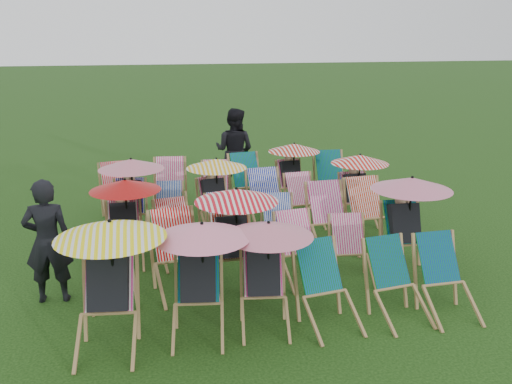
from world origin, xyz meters
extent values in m
plane|color=black|center=(0.00, 0.00, 0.00)|extent=(100.00, 100.00, 0.00)
cube|color=#DB2B87|center=(-2.06, -2.06, 0.69)|extent=(0.56, 0.44, 0.62)
cube|color=black|center=(-2.07, -2.11, 0.69)|extent=(0.48, 0.49, 0.65)
sphere|color=tan|center=(-2.06, -2.00, 1.03)|extent=(0.23, 0.23, 0.23)
cylinder|color=black|center=(-2.01, -2.16, 0.97)|extent=(0.03, 0.03, 0.76)
cone|color=#FFED0D|center=(-2.01, -2.16, 1.32)|extent=(1.19, 1.19, 0.18)
cube|color=#0A713D|center=(-1.07, -1.98, 0.63)|extent=(0.52, 0.41, 0.56)
cube|color=black|center=(-1.08, -2.03, 0.63)|extent=(0.45, 0.46, 0.59)
sphere|color=tan|center=(-1.07, -1.93, 0.94)|extent=(0.21, 0.21, 0.21)
cylinder|color=black|center=(-1.03, -2.08, 0.89)|extent=(0.03, 0.03, 0.69)
cone|color=pink|center=(-1.03, -2.08, 1.20)|extent=(1.09, 1.09, 0.17)
cube|color=#E92E88|center=(-0.31, -1.96, 0.60)|extent=(0.49, 0.39, 0.54)
cube|color=black|center=(-0.31, -2.00, 0.60)|extent=(0.43, 0.44, 0.57)
sphere|color=tan|center=(-0.30, -1.91, 0.90)|extent=(0.20, 0.20, 0.20)
cylinder|color=black|center=(-0.26, -2.05, 0.85)|extent=(0.03, 0.03, 0.66)
cone|color=#D76E87|center=(-0.26, -2.05, 1.15)|extent=(1.04, 1.04, 0.16)
cube|color=#096424|center=(0.35, -2.03, 0.65)|extent=(0.54, 0.43, 0.58)
cube|color=#096721|center=(1.24, -2.04, 0.63)|extent=(0.52, 0.41, 0.56)
cube|color=#096739|center=(1.89, -2.06, 0.64)|extent=(0.49, 0.37, 0.57)
cube|color=red|center=(-2.12, -0.86, 0.63)|extent=(0.50, 0.39, 0.56)
cube|color=red|center=(-1.28, -0.76, 0.71)|extent=(0.59, 0.48, 0.64)
cube|color=red|center=(-0.50, -0.81, 0.65)|extent=(0.49, 0.36, 0.58)
cube|color=black|center=(-0.50, -0.86, 0.65)|extent=(0.41, 0.42, 0.61)
sphere|color=tan|center=(-0.50, -0.76, 0.97)|extent=(0.21, 0.21, 0.21)
cylinder|color=black|center=(-0.44, -0.90, 0.92)|extent=(0.03, 0.03, 0.71)
cone|color=red|center=(-0.44, -0.90, 1.24)|extent=(1.12, 1.12, 0.17)
cube|color=#FF338B|center=(0.41, -0.78, 0.63)|extent=(0.51, 0.41, 0.56)
cube|color=#CE296A|center=(1.15, -0.89, 0.58)|extent=(0.47, 0.36, 0.52)
cube|color=#0A6D2C|center=(2.02, -0.79, 0.66)|extent=(0.52, 0.40, 0.59)
cube|color=black|center=(2.01, -0.84, 0.66)|extent=(0.44, 0.46, 0.62)
sphere|color=tan|center=(2.02, -0.73, 0.98)|extent=(0.22, 0.22, 0.22)
cylinder|color=black|center=(2.07, -0.88, 0.93)|extent=(0.03, 0.03, 0.72)
cone|color=#D86E8C|center=(2.07, -0.88, 1.26)|extent=(1.14, 1.14, 0.18)
cube|color=#CF2962|center=(-1.96, 0.32, 0.60)|extent=(0.46, 0.34, 0.54)
cube|color=black|center=(-1.96, 0.28, 0.60)|extent=(0.38, 0.40, 0.57)
sphere|color=tan|center=(-1.96, 0.37, 0.90)|extent=(0.20, 0.20, 0.20)
cylinder|color=black|center=(-1.90, 0.24, 0.85)|extent=(0.03, 0.03, 0.66)
cone|color=#A90B09|center=(-1.90, 0.24, 1.16)|extent=(1.04, 1.04, 0.16)
cube|color=#C1060A|center=(-1.23, 0.23, 0.61)|extent=(0.52, 0.42, 0.55)
cube|color=#072196|center=(-0.45, 0.27, 0.64)|extent=(0.50, 0.37, 0.57)
cube|color=#072398|center=(0.42, 0.32, 0.58)|extent=(0.47, 0.36, 0.52)
cube|color=#DC2C86|center=(1.21, 0.28, 0.70)|extent=(0.54, 0.40, 0.62)
cube|color=red|center=(1.89, 0.37, 0.71)|extent=(0.56, 0.43, 0.63)
cube|color=#0F068F|center=(-1.88, 1.48, 0.63)|extent=(0.50, 0.38, 0.56)
cube|color=black|center=(-1.88, 1.43, 0.63)|extent=(0.42, 0.43, 0.59)
sphere|color=tan|center=(-1.87, 1.53, 0.94)|extent=(0.21, 0.21, 0.21)
cylinder|color=black|center=(-1.82, 1.39, 0.89)|extent=(0.03, 0.03, 0.69)
cone|color=#CF6A7E|center=(-1.82, 1.39, 1.21)|extent=(1.09, 1.09, 0.17)
cube|color=#072D9D|center=(-1.22, 1.49, 0.57)|extent=(0.46, 0.36, 0.51)
cube|color=#CA2860|center=(-0.47, 1.47, 0.60)|extent=(0.49, 0.39, 0.54)
cube|color=black|center=(-0.46, 1.43, 0.60)|extent=(0.43, 0.44, 0.56)
sphere|color=tan|center=(-0.47, 1.52, 0.90)|extent=(0.20, 0.20, 0.20)
cylinder|color=black|center=(-0.40, 1.40, 0.85)|extent=(0.03, 0.03, 0.66)
cone|color=#F0AD0C|center=(-0.40, 1.40, 1.15)|extent=(1.04, 1.04, 0.16)
cube|color=#0714A2|center=(0.44, 1.39, 0.69)|extent=(0.55, 0.42, 0.62)
cube|color=#DF2C74|center=(1.11, 1.46, 0.60)|extent=(0.48, 0.38, 0.54)
cube|color=#E42D89|center=(2.10, 1.36, 0.59)|extent=(0.45, 0.34, 0.53)
cube|color=black|center=(2.10, 1.32, 0.59)|extent=(0.38, 0.39, 0.56)
sphere|color=tan|center=(2.10, 1.41, 0.88)|extent=(0.20, 0.20, 0.20)
cylinder|color=black|center=(2.16, 1.28, 0.84)|extent=(0.03, 0.03, 0.65)
cone|color=red|center=(2.16, 1.28, 1.13)|extent=(1.02, 1.02, 0.16)
cube|color=red|center=(-2.14, 2.53, 0.67)|extent=(0.57, 0.46, 0.60)
cube|color=#DE2C6E|center=(-1.14, 2.59, 0.70)|extent=(0.56, 0.44, 0.62)
cube|color=#D42A66|center=(-0.26, 2.61, 0.63)|extent=(0.51, 0.40, 0.56)
cube|color=#0B7726|center=(0.33, 2.64, 0.70)|extent=(0.58, 0.46, 0.63)
cube|color=#F23081|center=(1.23, 2.63, 0.59)|extent=(0.46, 0.35, 0.53)
cube|color=black|center=(1.23, 2.59, 0.59)|extent=(0.39, 0.40, 0.55)
sphere|color=tan|center=(1.23, 2.68, 0.88)|extent=(0.19, 0.19, 0.19)
cylinder|color=black|center=(1.29, 2.56, 0.83)|extent=(0.03, 0.03, 0.65)
cone|color=#BA1F09|center=(1.29, 2.56, 1.13)|extent=(1.01, 1.01, 0.16)
cube|color=#0A7027|center=(2.05, 2.62, 0.69)|extent=(0.54, 0.41, 0.62)
imported|color=black|center=(-2.85, -0.97, 0.81)|extent=(0.60, 0.40, 1.61)
imported|color=black|center=(0.27, 3.60, 0.89)|extent=(1.09, 1.03, 1.79)
camera|label=1|loc=(-1.63, -8.03, 3.36)|focal=40.00mm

